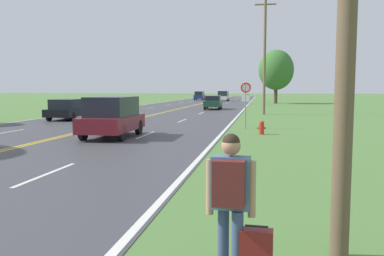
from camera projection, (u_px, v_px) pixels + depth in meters
name	position (u px, v px, depth m)	size (l,w,h in m)	color
hitchhiker_person	(230.00, 191.00, 4.61)	(0.57, 0.42, 1.69)	#38476B
suitcase	(256.00, 256.00, 4.58)	(0.38, 0.20, 0.67)	maroon
fire_hydrant	(262.00, 127.00, 19.64)	(0.41, 0.25, 0.68)	red
traffic_sign	(246.00, 94.00, 22.35)	(0.60, 0.10, 2.57)	gray
utility_pole_midground	(265.00, 55.00, 34.49)	(1.80, 0.24, 9.87)	brown
tree_behind_sign	(276.00, 70.00, 61.34)	(5.26, 5.26, 8.10)	#473828
car_maroon_suv_approaching	(112.00, 116.00, 18.35)	(1.99, 4.18, 1.84)	black
car_black_hatchback_mid_near	(68.00, 109.00, 29.03)	(2.06, 4.19, 1.48)	black
car_dark_green_sedan_mid_far	(213.00, 102.00, 43.92)	(1.91, 4.60, 1.48)	black
car_white_van_receding	(223.00, 96.00, 74.97)	(2.03, 4.20, 1.83)	black
car_dark_blue_van_distant	(199.00, 96.00, 80.92)	(1.78, 3.97, 1.72)	black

